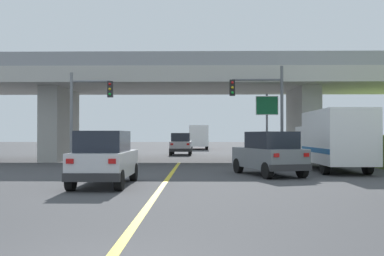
{
  "coord_description": "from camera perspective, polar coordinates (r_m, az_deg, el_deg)",
  "views": [
    {
      "loc": [
        1.36,
        -5.95,
        1.89
      ],
      "look_at": [
        0.92,
        20.36,
        2.27
      ],
      "focal_mm": 42.4,
      "sensor_mm": 36.0,
      "label": 1
    }
  ],
  "objects": [
    {
      "name": "overpass_bridge",
      "position": [
        33.07,
        -1.42,
        4.84
      ],
      "size": [
        33.91,
        9.24,
        7.12
      ],
      "color": "#B7B5AD",
      "rests_on": "ground"
    },
    {
      "name": "box_truck",
      "position": [
        24.59,
        17.33,
        -1.37
      ],
      "size": [
        2.33,
        7.54,
        3.1
      ],
      "color": "silver",
      "rests_on": "ground"
    },
    {
      "name": "traffic_signal_farside",
      "position": [
        27.73,
        -13.29,
        2.69
      ],
      "size": [
        2.57,
        0.36,
        5.59
      ],
      "color": "slate",
      "rests_on": "ground"
    },
    {
      "name": "lane_divider_stripe",
      "position": [
        18.22,
        -3.36,
        -6.76
      ],
      "size": [
        0.2,
        24.24,
        0.01
      ],
      "primitive_type": "cube",
      "color": "yellow",
      "rests_on": "ground"
    },
    {
      "name": "suv_crossing",
      "position": [
        21.15,
        9.71,
        -3.19
      ],
      "size": [
        3.13,
        4.64,
        2.02
      ],
      "rotation": [
        0.0,
        0.0,
        0.32
      ],
      "color": "slate",
      "rests_on": "ground"
    },
    {
      "name": "traffic_signal_nearside",
      "position": [
        27.42,
        9.14,
        3.08
      ],
      "size": [
        3.21,
        0.36,
        5.99
      ],
      "color": "#56595E",
      "rests_on": "ground"
    },
    {
      "name": "suv_lead",
      "position": [
        17.03,
        -10.93,
        -3.77
      ],
      "size": [
        1.89,
        4.45,
        2.02
      ],
      "color": "silver",
      "rests_on": "ground"
    },
    {
      "name": "semi_truck_distant",
      "position": [
        57.42,
        0.86,
        -1.11
      ],
      "size": [
        2.33,
        7.57,
        3.0
      ],
      "color": "red",
      "rests_on": "ground"
    },
    {
      "name": "sedan_oncoming",
      "position": [
        42.02,
        -1.4,
        -2.01
      ],
      "size": [
        1.96,
        4.56,
        2.02
      ],
      "color": "silver",
      "rests_on": "ground"
    },
    {
      "name": "ground",
      "position": [
        32.96,
        -1.42,
        -4.1
      ],
      "size": [
        160.0,
        160.0,
        0.0
      ],
      "primitive_type": "plane",
      "color": "#424244"
    },
    {
      "name": "highway_sign",
      "position": [
        30.59,
        9.41,
        1.95
      ],
      "size": [
        1.49,
        0.17,
        4.61
      ],
      "color": "slate",
      "rests_on": "ground"
    }
  ]
}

